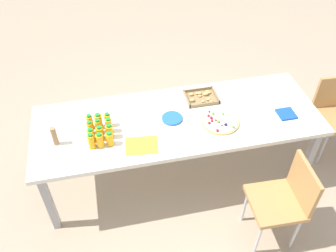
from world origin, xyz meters
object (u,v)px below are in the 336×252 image
at_px(juice_bottle_6, 90,128).
at_px(fruit_pizza, 220,121).
at_px(juice_bottle_1, 100,140).
at_px(juice_bottle_7, 98,127).
at_px(juice_bottle_9, 90,122).
at_px(juice_bottle_8, 109,126).
at_px(juice_bottle_2, 110,139).
at_px(cardboard_tube, 54,136).
at_px(chair_near_right, 285,198).
at_px(juice_bottle_5, 110,132).
at_px(party_table, 178,124).
at_px(juice_bottle_0, 91,141).
at_px(juice_bottle_10, 99,121).
at_px(juice_bottle_11, 108,120).
at_px(napkin_stack, 286,114).
at_px(chair_end, 335,111).
at_px(plate_stack, 172,118).
at_px(juice_bottle_3, 91,135).
at_px(paper_folder, 142,145).
at_px(snack_tray, 201,97).
at_px(juice_bottle_4, 100,133).

bearing_deg(juice_bottle_6, fruit_pizza, -5.07).
bearing_deg(fruit_pizza, juice_bottle_1, -176.58).
relative_size(juice_bottle_7, juice_bottle_9, 1.03).
height_order(juice_bottle_6, juice_bottle_8, juice_bottle_8).
bearing_deg(juice_bottle_2, cardboard_tube, 167.04).
distance_m(chair_near_right, fruit_pizza, 0.81).
distance_m(juice_bottle_5, juice_bottle_7, 0.11).
bearing_deg(party_table, juice_bottle_6, -177.94).
relative_size(juice_bottle_0, juice_bottle_6, 1.09).
bearing_deg(juice_bottle_10, juice_bottle_2, -72.09).
xyz_separation_m(juice_bottle_8, juice_bottle_11, (-0.00, 0.07, -0.00)).
xyz_separation_m(chair_near_right, napkin_stack, (0.28, 0.67, 0.24)).
relative_size(chair_end, napkin_stack, 5.53).
height_order(chair_end, juice_bottle_8, juice_bottle_8).
height_order(juice_bottle_0, juice_bottle_10, juice_bottle_0).
relative_size(chair_end, juice_bottle_11, 6.04).
height_order(fruit_pizza, plate_stack, fruit_pizza).
height_order(party_table, chair_near_right, chair_near_right).
bearing_deg(juice_bottle_5, juice_bottle_2, -94.76).
bearing_deg(juice_bottle_5, juice_bottle_3, -176.90).
bearing_deg(paper_folder, juice_bottle_3, 159.83).
bearing_deg(snack_tray, juice_bottle_1, -156.57).
relative_size(juice_bottle_1, juice_bottle_8, 0.96).
bearing_deg(juice_bottle_11, juice_bottle_1, -110.20).
height_order(juice_bottle_0, juice_bottle_7, juice_bottle_0).
relative_size(juice_bottle_1, juice_bottle_10, 0.95).
relative_size(chair_near_right, juice_bottle_7, 5.67).
relative_size(juice_bottle_9, snack_tray, 0.50).
height_order(chair_end, juice_bottle_2, juice_bottle_2).
bearing_deg(juice_bottle_9, juice_bottle_10, -5.84).
height_order(juice_bottle_3, juice_bottle_8, juice_bottle_8).
xyz_separation_m(party_table, juice_bottle_8, (-0.60, -0.03, 0.13)).
bearing_deg(juice_bottle_2, plate_stack, 18.72).
bearing_deg(snack_tray, fruit_pizza, -79.84).
bearing_deg(juice_bottle_11, juice_bottle_3, -134.36).
relative_size(juice_bottle_8, juice_bottle_10, 0.99).
xyz_separation_m(juice_bottle_7, fruit_pizza, (1.02, -0.09, -0.06)).
height_order(chair_end, juice_bottle_5, juice_bottle_5).
relative_size(juice_bottle_10, juice_bottle_11, 1.06).
bearing_deg(juice_bottle_6, juice_bottle_2, -46.82).
relative_size(juice_bottle_2, cardboard_tube, 0.76).
bearing_deg(juice_bottle_11, chair_near_right, -34.22).
xyz_separation_m(juice_bottle_1, paper_folder, (0.32, -0.07, -0.06)).
xyz_separation_m(juice_bottle_9, cardboard_tube, (-0.28, -0.13, 0.02)).
relative_size(juice_bottle_2, plate_stack, 0.74).
xyz_separation_m(juice_bottle_8, napkin_stack, (1.54, -0.12, -0.06)).
bearing_deg(fruit_pizza, juice_bottle_6, 174.93).
relative_size(juice_bottle_10, plate_stack, 0.82).
bearing_deg(chair_end, juice_bottle_1, 8.31).
relative_size(juice_bottle_0, juice_bottle_4, 1.04).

